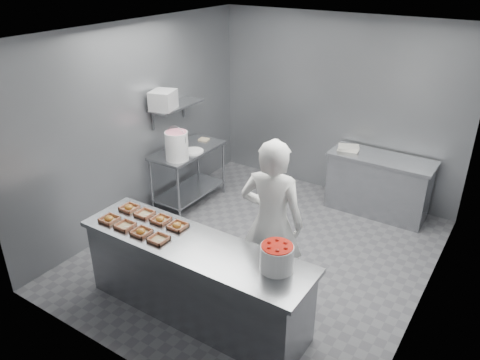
# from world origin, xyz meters

# --- Properties ---
(floor) EXTENTS (4.50, 4.50, 0.00)m
(floor) POSITION_xyz_m (0.00, 0.00, 0.00)
(floor) COLOR #4C4C51
(floor) RESTS_ON ground
(ceiling) EXTENTS (4.50, 4.50, 0.00)m
(ceiling) POSITION_xyz_m (0.00, 0.00, 2.80)
(ceiling) COLOR white
(ceiling) RESTS_ON wall_back
(wall_back) EXTENTS (4.00, 0.04, 2.80)m
(wall_back) POSITION_xyz_m (0.00, 2.25, 1.40)
(wall_back) COLOR slate
(wall_back) RESTS_ON ground
(wall_left) EXTENTS (0.04, 4.50, 2.80)m
(wall_left) POSITION_xyz_m (-2.00, 0.00, 1.40)
(wall_left) COLOR slate
(wall_left) RESTS_ON ground
(wall_right) EXTENTS (0.04, 4.50, 2.80)m
(wall_right) POSITION_xyz_m (2.00, 0.00, 1.40)
(wall_right) COLOR slate
(wall_right) RESTS_ON ground
(service_counter) EXTENTS (2.60, 0.70, 0.90)m
(service_counter) POSITION_xyz_m (0.00, -1.35, 0.45)
(service_counter) COLOR slate
(service_counter) RESTS_ON ground
(prep_table) EXTENTS (0.60, 1.20, 0.90)m
(prep_table) POSITION_xyz_m (-1.65, 0.60, 0.59)
(prep_table) COLOR slate
(prep_table) RESTS_ON ground
(back_counter) EXTENTS (1.50, 0.60, 0.90)m
(back_counter) POSITION_xyz_m (0.90, 1.90, 0.45)
(back_counter) COLOR slate
(back_counter) RESTS_ON ground
(wall_shelf) EXTENTS (0.35, 0.90, 0.03)m
(wall_shelf) POSITION_xyz_m (-1.82, 0.60, 1.55)
(wall_shelf) COLOR slate
(wall_shelf) RESTS_ON wall_left
(tray_0) EXTENTS (0.19, 0.18, 0.06)m
(tray_0) POSITION_xyz_m (-1.05, -1.50, 0.92)
(tray_0) COLOR tan
(tray_0) RESTS_ON service_counter
(tray_1) EXTENTS (0.19, 0.18, 0.04)m
(tray_1) POSITION_xyz_m (-0.81, -1.50, 0.92)
(tray_1) COLOR tan
(tray_1) RESTS_ON service_counter
(tray_2) EXTENTS (0.19, 0.18, 0.06)m
(tray_2) POSITION_xyz_m (-0.57, -1.50, 0.92)
(tray_2) COLOR tan
(tray_2) RESTS_ON service_counter
(tray_3) EXTENTS (0.19, 0.18, 0.04)m
(tray_3) POSITION_xyz_m (-0.33, -1.50, 0.92)
(tray_3) COLOR tan
(tray_3) RESTS_ON service_counter
(tray_4) EXTENTS (0.19, 0.18, 0.06)m
(tray_4) POSITION_xyz_m (-1.05, -1.20, 0.92)
(tray_4) COLOR tan
(tray_4) RESTS_ON service_counter
(tray_5) EXTENTS (0.19, 0.18, 0.04)m
(tray_5) POSITION_xyz_m (-0.81, -1.20, 0.92)
(tray_5) COLOR tan
(tray_5) RESTS_ON service_counter
(tray_6) EXTENTS (0.19, 0.18, 0.06)m
(tray_6) POSITION_xyz_m (-0.57, -1.20, 0.92)
(tray_6) COLOR tan
(tray_6) RESTS_ON service_counter
(tray_7) EXTENTS (0.19, 0.18, 0.06)m
(tray_7) POSITION_xyz_m (-0.33, -1.20, 0.92)
(tray_7) COLOR tan
(tray_7) RESTS_ON service_counter
(worker) EXTENTS (0.78, 0.59, 1.92)m
(worker) POSITION_xyz_m (0.51, -0.65, 0.96)
(worker) COLOR white
(worker) RESTS_ON ground
(strawberry_tub) EXTENTS (0.31, 0.31, 0.26)m
(strawberry_tub) POSITION_xyz_m (0.91, -1.26, 1.04)
(strawberry_tub) COLOR white
(strawberry_tub) RESTS_ON service_counter
(glaze_bucket) EXTENTS (0.34, 0.32, 0.50)m
(glaze_bucket) POSITION_xyz_m (-1.53, 0.23, 1.12)
(glaze_bucket) COLOR white
(glaze_bucket) RESTS_ON prep_table
(bucket_lid) EXTENTS (0.37, 0.37, 0.02)m
(bucket_lid) POSITION_xyz_m (-1.51, 0.56, 0.91)
(bucket_lid) COLOR white
(bucket_lid) RESTS_ON prep_table
(rag) EXTENTS (0.17, 0.15, 0.02)m
(rag) POSITION_xyz_m (-1.68, 1.04, 0.91)
(rag) COLOR #CCB28C
(rag) RESTS_ON prep_table
(appliance) EXTENTS (0.40, 0.43, 0.27)m
(appliance) POSITION_xyz_m (-1.82, 0.33, 1.70)
(appliance) COLOR gray
(appliance) RESTS_ON wall_shelf
(paper_stack) EXTENTS (0.34, 0.28, 0.06)m
(paper_stack) POSITION_xyz_m (0.38, 1.90, 0.93)
(paper_stack) COLOR silver
(paper_stack) RESTS_ON back_counter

